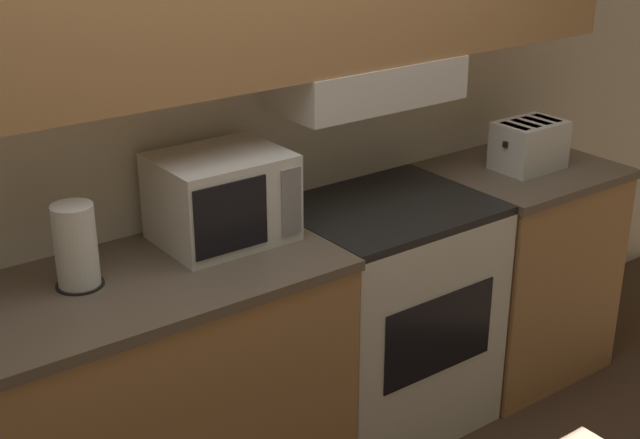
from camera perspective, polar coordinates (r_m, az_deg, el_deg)
ground_plane at (r=3.70m, az=-5.98°, el=-13.13°), size 16.00×16.00×0.00m
wall_back at (r=3.04m, az=-6.23°, el=9.89°), size 5.69×0.38×2.55m
lower_counter_main at (r=2.95m, az=-15.77°, el=-13.15°), size 1.83×0.64×0.93m
lower_counter_right_stub at (r=3.99m, az=12.33°, el=-3.01°), size 0.72×0.64×0.93m
stove_range at (r=3.52m, az=4.16°, el=-6.13°), size 0.75×0.61×0.93m
microwave at (r=2.98m, az=-6.32°, el=1.43°), size 0.43×0.35×0.30m
toaster at (r=3.77m, az=13.24°, el=4.68°), size 0.29×0.20×0.20m
paper_towel_roll at (r=2.74m, az=-15.36°, el=-1.67°), size 0.15×0.15×0.26m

